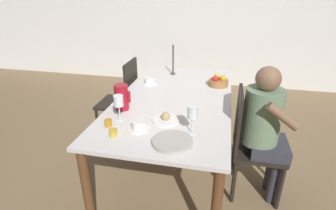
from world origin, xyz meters
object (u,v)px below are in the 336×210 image
Objects in this scene: chair_opposite at (123,99)px; wine_glass_juice at (193,114)px; jam_jar_red at (108,123)px; fruit_bowl at (218,82)px; red_pitcher at (122,97)px; jam_jar_amber at (113,132)px; teacup_near_person at (138,126)px; candlestick_tall at (173,61)px; wine_glass_water at (119,102)px; bread_plate at (166,118)px; teacup_across at (149,81)px; serving_tray at (172,142)px; chair_person_side at (250,142)px; person_seated at (265,125)px.

wine_glass_juice is at bearing -137.44° from chair_opposite.
jam_jar_red is 0.29× the size of fruit_bowl.
red_pitcher is 0.45m from jam_jar_amber.
wine_glass_juice reaches higher than teacup_near_person.
candlestick_tall reaches higher than chair_opposite.
fruit_bowl is (0.72, 0.95, -0.11)m from wine_glass_water.
bread_plate is at bearing 44.49° from jam_jar_amber.
teacup_across is (0.05, 0.66, -0.08)m from red_pitcher.
teacup_across reaches higher than jam_jar_amber.
jam_jar_red is (-0.24, 0.00, -0.00)m from teacup_near_person.
wine_glass_water is at bearing -127.39° from fruit_bowl.
chair_opposite is 3.49× the size of serving_tray.
wine_glass_juice is 0.97× the size of bread_plate.
wine_glass_juice is (0.95, -1.04, 0.41)m from chair_opposite.
chair_opposite is at bearing 129.23° from bread_plate.
teacup_near_person is at bearing 39.43° from jam_jar_amber.
wine_glass_water is 0.74× the size of serving_tray.
jam_jar_amber is (0.42, -1.20, 0.28)m from chair_opposite.
serving_tray is 0.69× the size of candlestick_tall.
chair_person_side is 1.00× the size of chair_opposite.
wine_glass_juice is at bearing 3.22° from jam_jar_red.
jam_jar_amber reaches higher than serving_tray.
chair_opposite is 4.69× the size of wine_glass_water.
jam_jar_red is at bearing 165.42° from serving_tray.
person_seated is at bearing 31.99° from wine_glass_juice.
chair_opposite is 0.81× the size of person_seated.
candlestick_tall reaches higher than wine_glass_water.
candlestick_tall is at bearing -135.58° from person_seated.
wine_glass_water is 0.26m from teacup_near_person.
candlestick_tall reaches higher than red_pitcher.
chair_opposite is 4.41× the size of red_pitcher.
jam_jar_red is at bearing -155.63° from bread_plate.
bread_plate is at bearing -81.39° from candlestick_tall.
serving_tray is at bearing -101.65° from fruit_bowl.
candlestick_tall reaches higher than bread_plate.
fruit_bowl is (-0.32, 0.66, 0.30)m from chair_person_side.
chair_opposite is at bearing -115.19° from chair_person_side.
jam_jar_amber is 0.15× the size of candlestick_tall.
wine_glass_juice is at bearing 16.47° from jam_jar_amber.
serving_tray is (0.28, -0.13, -0.01)m from teacup_near_person.
chair_opposite reaches higher than wine_glass_water.
teacup_near_person is 0.55× the size of serving_tray.
teacup_near_person is 0.70× the size of bread_plate.
person_seated is 4.28× the size of serving_tray.
teacup_near_person is 2.55× the size of jam_jar_red.
teacup_across is (-0.59, 0.93, -0.13)m from wine_glass_juice.
teacup_near_person is 0.25m from bread_plate.
serving_tray is (0.48, -1.10, -0.01)m from teacup_across.
chair_opposite reaches higher than jam_jar_amber.
serving_tray is at bearing -78.76° from candlestick_tall.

